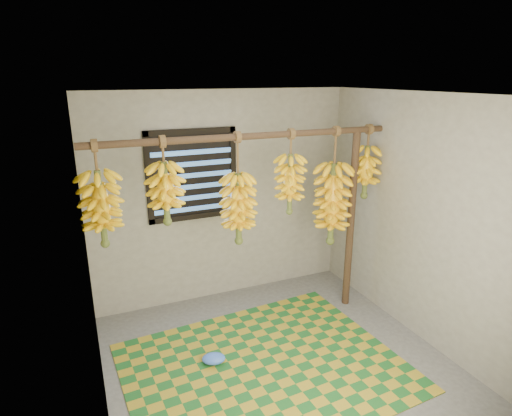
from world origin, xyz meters
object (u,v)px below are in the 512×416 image
support_post (351,222)px  banana_bunch_f (366,172)px  banana_bunch_a (101,209)px  banana_bunch_e (332,204)px  banana_bunch_d (290,184)px  banana_bunch_b (166,193)px  plastic_bag (214,359)px  woven_mat (264,367)px  banana_bunch_c (238,209)px

support_post → banana_bunch_f: bearing=0.0°
banana_bunch_a → banana_bunch_e: bearing=0.0°
banana_bunch_d → banana_bunch_e: same height
support_post → banana_bunch_e: banana_bunch_e is taller
banana_bunch_d → banana_bunch_f: size_ratio=1.08×
banana_bunch_b → banana_bunch_f: bearing=0.0°
plastic_bag → woven_mat: bearing=-30.1°
woven_mat → banana_bunch_f: 2.25m
banana_bunch_a → banana_bunch_e: 2.31m
banana_bunch_c → banana_bunch_e: size_ratio=0.86×
woven_mat → banana_bunch_b: (-0.66, 0.68, 1.54)m
plastic_bag → banana_bunch_e: size_ratio=0.17×
plastic_bag → banana_bunch_c: bearing=45.8°
banana_bunch_d → banana_bunch_b: bearing=180.0°
support_post → banana_bunch_f: (0.15, 0.00, 0.55)m
banana_bunch_c → banana_bunch_f: same height
banana_bunch_b → banana_bunch_e: (1.75, 0.00, -0.31)m
banana_bunch_d → banana_bunch_f: same height
woven_mat → banana_bunch_d: banana_bunch_d is taller
woven_mat → banana_bunch_a: (-1.20, 0.68, 1.46)m
banana_bunch_b → banana_bunch_e: size_ratio=0.63×
banana_bunch_e → plastic_bag: bearing=-163.4°
woven_mat → banana_bunch_a: bearing=150.5°
woven_mat → plastic_bag: 0.47m
banana_bunch_a → banana_bunch_f: (2.70, 0.00, 0.08)m
banana_bunch_c → support_post: bearing=0.0°
banana_bunch_f → woven_mat: bearing=-155.6°
support_post → woven_mat: 1.81m
support_post → plastic_bag: bearing=-165.8°
banana_bunch_d → banana_bunch_e: bearing=0.0°
banana_bunch_d → plastic_bag: bearing=-155.7°
support_post → banana_bunch_c: (-1.32, 0.00, 0.32)m
banana_bunch_e → banana_bunch_f: same height
support_post → banana_bunch_e: 0.35m
woven_mat → banana_bunch_f: size_ratio=3.06×
banana_bunch_c → banana_bunch_e: same height
banana_bunch_a → banana_bunch_d: bearing=-0.0°
banana_bunch_a → banana_bunch_b: 0.55m
banana_bunch_a → banana_bunch_b: size_ratio=1.16×
banana_bunch_e → banana_bunch_f: bearing=-0.0°
banana_bunch_c → banana_bunch_f: bearing=0.0°
woven_mat → banana_bunch_b: 1.81m
banana_bunch_d → banana_bunch_e: size_ratio=0.68×
banana_bunch_a → banana_bunch_d: (1.78, -0.00, 0.04)m
banana_bunch_b → banana_bunch_c: (0.68, 0.00, -0.23)m
support_post → banana_bunch_e: bearing=180.0°
support_post → banana_bunch_c: size_ratio=1.84×
banana_bunch_a → banana_bunch_c: same height
support_post → woven_mat: (-1.35, -0.68, -0.99)m
support_post → banana_bunch_c: banana_bunch_c is taller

